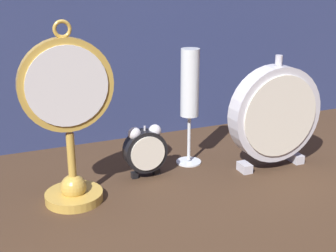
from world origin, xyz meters
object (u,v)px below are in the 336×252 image
Objects in this scene: mantel_clock_silver at (275,114)px; champagne_flute at (190,92)px; alarm_clock_twin_bell at (145,149)px; pocket_watch_on_stand at (69,124)px.

mantel_clock_silver is 0.96× the size of champagne_flute.
champagne_flute reaches higher than alarm_clock_twin_bell.
pocket_watch_on_stand is 0.18m from alarm_clock_twin_bell.
champagne_flute is (-0.15, 0.09, 0.04)m from mantel_clock_silver.
pocket_watch_on_stand is 3.01× the size of alarm_clock_twin_bell.
alarm_clock_twin_bell is 0.15m from champagne_flute.
mantel_clock_silver is at bearing -30.47° from champagne_flute.
pocket_watch_on_stand is at bearing 178.51° from mantel_clock_silver.
mantel_clock_silver is at bearing -1.49° from pocket_watch_on_stand.
champagne_flute is at bearing 16.42° from pocket_watch_on_stand.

